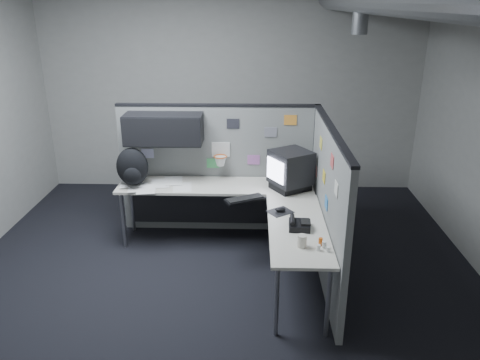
{
  "coord_description": "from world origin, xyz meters",
  "views": [
    {
      "loc": [
        0.35,
        -4.16,
        2.76
      ],
      "look_at": [
        0.21,
        0.35,
        1.03
      ],
      "focal_mm": 35.0,
      "sensor_mm": 36.0,
      "label": 1
    }
  ],
  "objects_px": {
    "desk": "(235,203)",
    "backpack": "(132,168)",
    "phone": "(299,224)",
    "keyboard": "(245,199)",
    "monitor": "(291,170)"
  },
  "relations": [
    {
      "from": "desk",
      "to": "backpack",
      "type": "distance_m",
      "value": 1.27
    },
    {
      "from": "phone",
      "to": "keyboard",
      "type": "bearing_deg",
      "value": 143.16
    },
    {
      "from": "monitor",
      "to": "backpack",
      "type": "xyz_separation_m",
      "value": [
        -1.83,
        0.06,
        -0.01
      ]
    },
    {
      "from": "desk",
      "to": "monitor",
      "type": "bearing_deg",
      "value": 15.1
    },
    {
      "from": "keyboard",
      "to": "desk",
      "type": "bearing_deg",
      "value": 138.52
    },
    {
      "from": "desk",
      "to": "monitor",
      "type": "height_order",
      "value": "monitor"
    },
    {
      "from": "backpack",
      "to": "monitor",
      "type": "bearing_deg",
      "value": 5.77
    },
    {
      "from": "desk",
      "to": "backpack",
      "type": "height_order",
      "value": "backpack"
    },
    {
      "from": "monitor",
      "to": "keyboard",
      "type": "distance_m",
      "value": 0.66
    },
    {
      "from": "keyboard",
      "to": "phone",
      "type": "distance_m",
      "value": 0.83
    },
    {
      "from": "backpack",
      "to": "keyboard",
      "type": "bearing_deg",
      "value": -10.0
    },
    {
      "from": "keyboard",
      "to": "backpack",
      "type": "height_order",
      "value": "backpack"
    },
    {
      "from": "keyboard",
      "to": "phone",
      "type": "bearing_deg",
      "value": -32.46
    },
    {
      "from": "phone",
      "to": "backpack",
      "type": "bearing_deg",
      "value": 163.75
    },
    {
      "from": "monitor",
      "to": "phone",
      "type": "bearing_deg",
      "value": -75.81
    }
  ]
}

